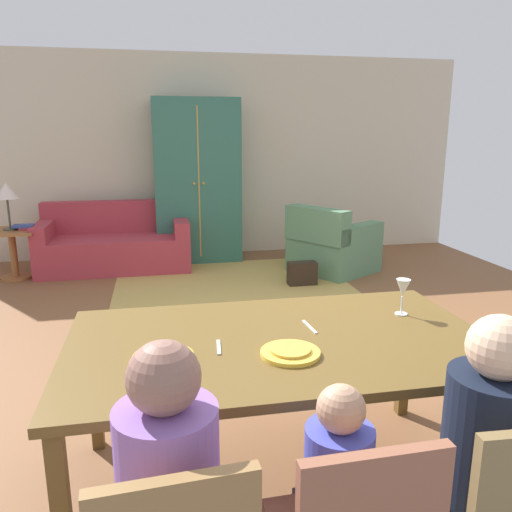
% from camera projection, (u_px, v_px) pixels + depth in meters
% --- Properties ---
extents(ground_plane, '(7.15, 6.44, 0.02)m').
position_uv_depth(ground_plane, '(253.00, 342.00, 4.15)').
color(ground_plane, brown).
extents(back_wall, '(7.15, 0.10, 2.70)m').
position_uv_depth(back_wall, '(209.00, 157.00, 6.94)').
color(back_wall, beige).
rests_on(back_wall, ground_plane).
extents(dining_table, '(1.89, 1.09, 0.76)m').
position_uv_depth(dining_table, '(280.00, 351.00, 2.28)').
color(dining_table, brown).
rests_on(dining_table, ground_plane).
extents(plate_near_man, '(0.25, 0.25, 0.02)m').
position_uv_depth(plate_near_man, '(163.00, 357.00, 2.05)').
color(plate_near_man, yellow).
rests_on(plate_near_man, dining_table).
extents(pizza_near_man, '(0.17, 0.17, 0.01)m').
position_uv_depth(pizza_near_man, '(163.00, 354.00, 2.05)').
color(pizza_near_man, '#E2944C').
rests_on(pizza_near_man, plate_near_man).
extents(plate_near_child, '(0.25, 0.25, 0.02)m').
position_uv_depth(plate_near_child, '(290.00, 353.00, 2.09)').
color(plate_near_child, yellow).
rests_on(plate_near_child, dining_table).
extents(pizza_near_child, '(0.17, 0.17, 0.01)m').
position_uv_depth(pizza_near_child, '(290.00, 350.00, 2.09)').
color(pizza_near_child, gold).
rests_on(pizza_near_child, plate_near_child).
extents(wine_glass, '(0.07, 0.07, 0.19)m').
position_uv_depth(wine_glass, '(403.00, 290.00, 2.54)').
color(wine_glass, silver).
rests_on(wine_glass, dining_table).
extents(fork, '(0.03, 0.15, 0.01)m').
position_uv_depth(fork, '(219.00, 347.00, 2.16)').
color(fork, silver).
rests_on(fork, dining_table).
extents(knife, '(0.03, 0.17, 0.01)m').
position_uv_depth(knife, '(310.00, 327.00, 2.39)').
color(knife, silver).
rests_on(knife, dining_table).
extents(person_woman, '(0.30, 0.41, 1.11)m').
position_uv_depth(person_woman, '(478.00, 476.00, 1.73)').
color(person_woman, '#2A3E55').
rests_on(person_woman, ground_plane).
extents(area_rug, '(2.60, 1.80, 0.01)m').
position_uv_depth(area_rug, '(231.00, 280.00, 5.83)').
color(area_rug, tan).
rests_on(area_rug, ground_plane).
extents(couch, '(1.82, 0.86, 0.82)m').
position_uv_depth(couch, '(116.00, 245.00, 6.33)').
color(couch, '#A7333E').
rests_on(couch, ground_plane).
extents(armchair, '(1.18, 1.18, 0.82)m').
position_uv_depth(armchair, '(331.00, 246.00, 6.16)').
color(armchair, '#598660').
rests_on(armchair, ground_plane).
extents(armoire, '(1.10, 0.59, 2.10)m').
position_uv_depth(armoire, '(197.00, 181.00, 6.60)').
color(armoire, '#2F6754').
rests_on(armoire, ground_plane).
extents(side_table, '(0.56, 0.56, 0.58)m').
position_uv_depth(side_table, '(13.00, 247.00, 5.85)').
color(side_table, '#955A2F').
rests_on(side_table, ground_plane).
extents(table_lamp, '(0.26, 0.26, 0.54)m').
position_uv_depth(table_lamp, '(6.00, 193.00, 5.70)').
color(table_lamp, '#484334').
rests_on(table_lamp, side_table).
extents(book_lower, '(0.22, 0.16, 0.03)m').
position_uv_depth(book_lower, '(30.00, 228.00, 5.82)').
color(book_lower, '#9B2C35').
rests_on(book_lower, side_table).
extents(book_upper, '(0.22, 0.16, 0.03)m').
position_uv_depth(book_upper, '(23.00, 226.00, 5.81)').
color(book_upper, '#33488B').
rests_on(book_upper, book_lower).
extents(handbag, '(0.32, 0.16, 0.26)m').
position_uv_depth(handbag, '(302.00, 273.00, 5.66)').
color(handbag, black).
rests_on(handbag, ground_plane).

